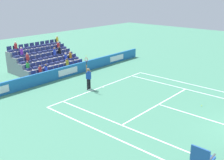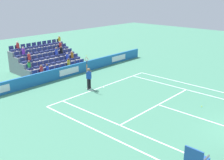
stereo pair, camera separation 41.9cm
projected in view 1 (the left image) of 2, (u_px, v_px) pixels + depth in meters
The scene contains 12 objects.
line_baseline at pixel (102, 87), 22.26m from camera, with size 10.97×0.10×0.01m, color white.
line_service at pixel (159, 104), 18.83m from camera, with size 8.23×0.10×0.01m, color white.
line_centre_service at pixel (202, 118), 16.82m from camera, with size 0.10×6.40×0.01m, color white.
line_singles_sideline_left at pixel (128, 128), 15.61m from camera, with size 0.10×11.89×0.01m, color white.
line_singles_sideline_right at pixel (191, 90), 21.48m from camera, with size 0.10×11.89×0.01m, color white.
line_doubles_sideline_left at pixel (112, 137), 14.63m from camera, with size 0.10×11.89×0.01m, color white.
line_doubles_sideline_right at pixel (198, 86), 22.46m from camera, with size 0.10×11.89×0.01m, color white.
line_centre_mark at pixel (103, 87), 22.20m from camera, with size 0.10×0.20×0.01m, color white.
sponsor_barrier at pixel (67, 71), 24.86m from camera, with size 21.01×0.22×1.01m.
tennis_player at pixel (89, 78), 21.37m from camera, with size 0.53×0.39×2.85m.
stadium_stand at pixel (44, 62), 26.99m from camera, with size 6.20×4.75×2.99m.
loose_tennis_ball at pixel (202, 106), 18.52m from camera, with size 0.07×0.07×0.07m, color #D1E533.
Camera 1 is at (15.20, 2.55, 7.56)m, focal length 42.92 mm.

